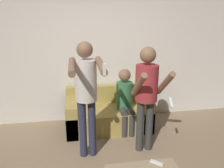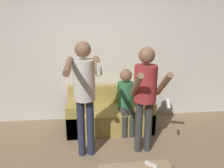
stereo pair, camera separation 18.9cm
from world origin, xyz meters
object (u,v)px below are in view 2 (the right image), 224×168
object	(u,v)px
person_standing_right	(146,90)
remote_far	(151,164)
person_seated	(126,99)
person_standing_left	(84,88)
couch	(109,113)

from	to	relation	value
person_standing_right	remote_far	distance (m)	1.04
person_standing_right	person_seated	distance (m)	0.82
person_seated	remote_far	size ratio (longest dim) A/B	8.33
person_standing_right	person_standing_left	bearing A→B (deg)	-179.19
person_standing_right	person_seated	size ratio (longest dim) A/B	1.42
person_standing_left	remote_far	world-z (taller)	person_standing_left
couch	person_standing_left	size ratio (longest dim) A/B	0.90
person_seated	person_standing_right	bearing A→B (deg)	-78.27
person_standing_left	person_seated	bearing A→B (deg)	45.18
couch	person_standing_right	xyz separation A→B (m)	(0.43, -0.87, 0.74)
person_standing_right	person_seated	world-z (taller)	person_standing_right
person_standing_left	remote_far	bearing A→B (deg)	-47.91
person_standing_right	remote_far	world-z (taller)	person_standing_right
couch	person_standing_left	world-z (taller)	person_standing_left
couch	person_standing_left	xyz separation A→B (m)	(-0.43, -0.89, 0.80)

